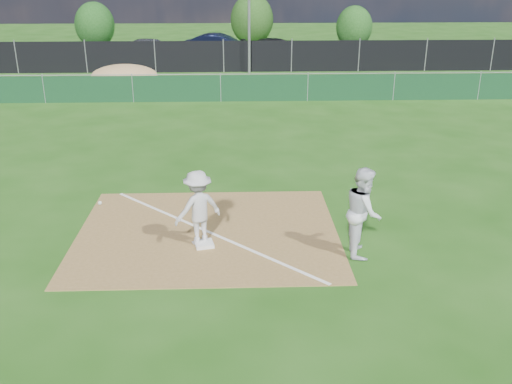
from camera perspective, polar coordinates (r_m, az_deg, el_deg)
ground at (r=21.81m, az=-3.81°, el=6.19°), size 90.00×90.00×0.00m
infield_dirt at (r=13.34m, az=-4.82°, el=-4.02°), size 6.00×5.00×0.02m
foul_line at (r=13.33m, az=-4.82°, el=-3.96°), size 5.01×5.01×0.01m
green_fence at (r=26.54m, az=-3.55°, el=10.29°), size 44.00×0.05×1.20m
dirt_mound at (r=30.51m, az=-13.02°, el=11.23°), size 3.38×2.60×1.17m
black_fence at (r=34.38m, az=-3.26°, el=13.37°), size 46.00×0.04×1.80m
parking_lot at (r=39.45m, az=-3.11°, el=13.11°), size 46.00×9.00×0.01m
light_pole at (r=33.78m, az=-0.71°, el=18.55°), size 0.16×0.16×8.00m
first_base at (r=12.68m, az=-5.21°, el=-5.20°), size 0.47×0.47×0.08m
play_at_first at (r=12.49m, az=-5.81°, el=-1.59°), size 2.75×1.10×1.69m
runner at (r=12.19m, az=10.68°, el=-1.93°), size 0.82×1.01×1.94m
car_left at (r=40.02m, az=-10.37°, el=13.95°), size 4.46×3.01×1.41m
car_mid at (r=39.42m, az=-3.60°, el=14.30°), size 5.21×2.62×1.64m
car_right at (r=39.04m, az=2.31°, el=14.08°), size 5.13×2.91×1.40m
tree_left at (r=45.86m, az=-15.82°, el=15.77°), size 2.91×2.91×3.45m
tree_mid at (r=45.88m, az=-0.41°, el=16.84°), size 3.29×3.29×3.91m
tree_right at (r=44.87m, az=9.78°, el=15.96°), size 2.68×2.68×3.18m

